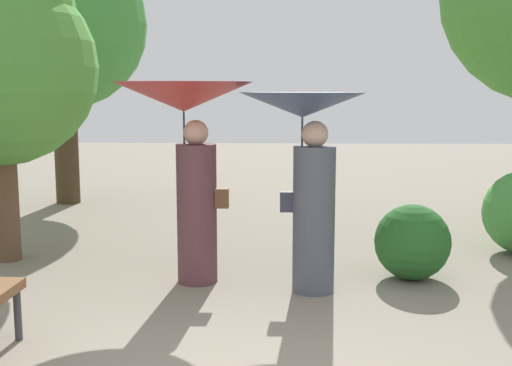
% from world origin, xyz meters
% --- Properties ---
extents(person_left, '(1.41, 1.41, 2.07)m').
position_xyz_m(person_left, '(-0.68, 2.61, 1.57)').
color(person_left, '#563338').
rests_on(person_left, ground).
extents(person_right, '(1.23, 1.23, 1.97)m').
position_xyz_m(person_right, '(0.52, 2.33, 1.40)').
color(person_right, '#474C56').
rests_on(person_right, ground).
extents(tree_mid_left, '(2.92, 2.92, 5.11)m').
position_xyz_m(tree_mid_left, '(-3.47, 7.23, 3.37)').
color(tree_mid_left, '#42301E').
rests_on(tree_mid_left, ground).
extents(bush_path_left, '(0.80, 0.80, 0.80)m').
position_xyz_m(bush_path_left, '(1.67, 2.77, 0.40)').
color(bush_path_left, '#235B23').
rests_on(bush_path_left, ground).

